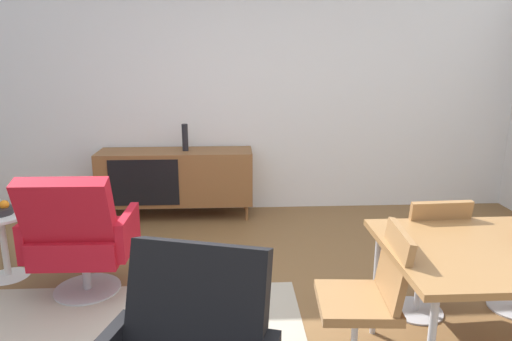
{
  "coord_description": "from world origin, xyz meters",
  "views": [
    {
      "loc": [
        0.02,
        -2.45,
        1.72
      ],
      "look_at": [
        0.18,
        0.42,
        0.98
      ],
      "focal_mm": 32.37,
      "sensor_mm": 36.0,
      "label": 1
    }
  ],
  "objects": [
    {
      "name": "wall_back",
      "position": [
        0.0,
        2.6,
        1.4
      ],
      "size": [
        6.8,
        0.12,
        2.8
      ],
      "primitive_type": "cube",
      "color": "white",
      "rests_on": "ground_plane"
    },
    {
      "name": "sideboard",
      "position": [
        -0.57,
        2.3,
        0.44
      ],
      "size": [
        1.6,
        0.45,
        0.72
      ],
      "color": "brown",
      "rests_on": "ground_plane"
    },
    {
      "name": "vase_cobalt",
      "position": [
        -0.46,
        2.3,
        0.86
      ],
      "size": [
        0.06,
        0.06,
        0.28
      ],
      "color": "black",
      "rests_on": "sideboard"
    },
    {
      "name": "dining_chair_near_window",
      "position": [
        0.72,
        -0.32,
        0.47
      ],
      "size": [
        0.45,
        0.43,
        0.86
      ],
      "color": "#9E7042",
      "rests_on": "ground_plane"
    },
    {
      "name": "dining_chair_back_left",
      "position": [
        1.27,
        0.24,
        0.47
      ],
      "size": [
        0.42,
        0.44,
        0.86
      ],
      "color": "#9E7042",
      "rests_on": "ground_plane"
    },
    {
      "name": "lounge_chair_red",
      "position": [
        -1.07,
        0.65,
        0.47
      ],
      "size": [
        0.73,
        0.66,
        0.95
      ],
      "color": "red",
      "rests_on": "ground_plane"
    },
    {
      "name": "side_table_round",
      "position": [
        -1.76,
        0.97,
        0.32
      ],
      "size": [
        0.44,
        0.44,
        0.52
      ],
      "color": "white",
      "rests_on": "ground_plane"
    }
  ]
}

